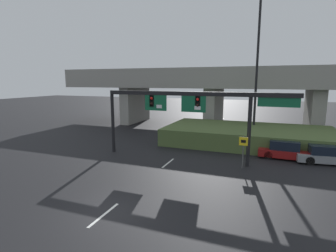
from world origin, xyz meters
TOP-DOWN VIEW (x-y plane):
  - ground_plane at (0.00, 0.00)m, footprint 160.00×160.00m
  - lane_markings at (0.00, 12.27)m, footprint 0.14×44.51m
  - signal_gantry at (1.10, 9.45)m, footprint 14.92×0.44m
  - speed_limit_sign at (5.43, 8.75)m, footprint 0.60×0.11m
  - highway_light_pole_near at (5.59, 18.81)m, footprint 0.70×0.36m
  - overpass_bridge at (0.00, 25.52)m, footprint 42.59×8.79m
  - grass_embankment at (5.19, 16.79)m, footprint 16.01×8.35m
  - parked_sedan_near_right at (8.46, 12.72)m, footprint 4.31×2.06m
  - parked_sedan_mid_right at (11.33, 12.43)m, footprint 4.73×2.31m

SIDE VIEW (x-z plane):
  - ground_plane at x=0.00m, z-range 0.00..0.00m
  - lane_markings at x=0.00m, z-range 0.00..0.01m
  - parked_sedan_mid_right at x=11.33m, z-range -0.05..1.36m
  - parked_sedan_near_right at x=8.46m, z-range -0.06..1.42m
  - grass_embankment at x=5.19m, z-range 0.00..1.63m
  - speed_limit_sign at x=5.43m, z-range 0.36..2.73m
  - signal_gantry at x=1.10m, z-range 1.69..7.10m
  - overpass_bridge at x=0.00m, z-range 1.53..9.37m
  - highway_light_pole_near at x=5.59m, z-range 0.38..17.67m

